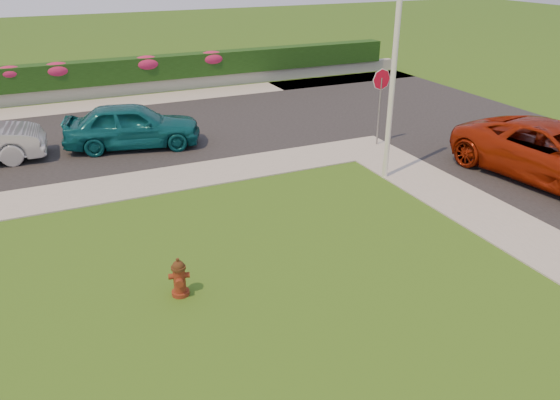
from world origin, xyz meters
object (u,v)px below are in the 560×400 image
suv_red (556,154)px  sedan_teal (132,125)px  fire_hydrant (179,278)px  stop_sign (381,89)px  utility_pole (393,77)px

suv_red → sedan_teal: bearing=133.8°
fire_hydrant → suv_red: (11.71, 1.24, 0.49)m
suv_red → stop_sign: bearing=111.1°
suv_red → utility_pole: size_ratio=0.99×
fire_hydrant → stop_sign: 10.95m
utility_pole → stop_sign: 3.25m
suv_red → utility_pole: bearing=143.4°
utility_pole → stop_sign: (1.50, 2.69, -1.03)m
fire_hydrant → utility_pole: bearing=39.4°
fire_hydrant → utility_pole: (7.34, 3.55, 2.67)m
fire_hydrant → stop_sign: (8.84, 6.25, 1.64)m
fire_hydrant → sedan_teal: (0.90, 9.53, 0.43)m
suv_red → stop_sign: 5.89m
fire_hydrant → sedan_teal: sedan_teal is taller
sedan_teal → utility_pole: utility_pole is taller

